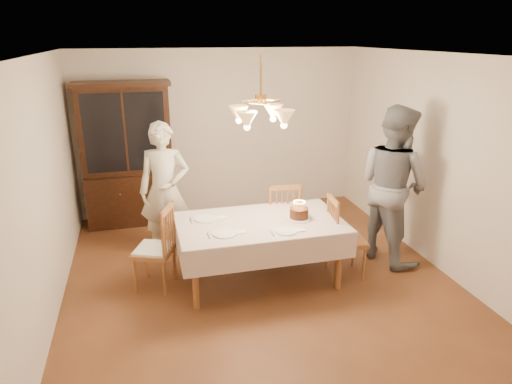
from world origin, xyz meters
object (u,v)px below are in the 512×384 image
object	(u,v)px
chair_far_side	(282,221)
elderly_woman	(165,191)
dining_table	(260,227)
birthday_cake	(299,214)
china_hutch	(128,157)

from	to	relation	value
chair_far_side	elderly_woman	distance (m)	1.59
dining_table	birthday_cake	bearing A→B (deg)	-3.81
chair_far_side	birthday_cake	world-z (taller)	chair_far_side
chair_far_side	elderly_woman	world-z (taller)	elderly_woman
dining_table	china_hutch	xyz separation A→B (m)	(-1.47, 2.25, 0.36)
china_hutch	dining_table	bearing A→B (deg)	-56.96
chair_far_side	dining_table	bearing A→B (deg)	-125.78
china_hutch	elderly_woman	xyz separation A→B (m)	(0.46, -1.26, -0.15)
dining_table	elderly_woman	distance (m)	1.43
dining_table	birthday_cake	distance (m)	0.48
birthday_cake	elderly_woman	bearing A→B (deg)	145.17
elderly_woman	birthday_cake	bearing A→B (deg)	-25.39
chair_far_side	birthday_cake	distance (m)	0.79
birthday_cake	chair_far_side	bearing A→B (deg)	88.45
chair_far_side	birthday_cake	bearing A→B (deg)	-91.55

